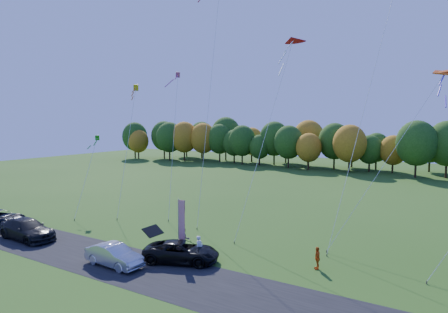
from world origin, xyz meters
The scene contains 18 objects.
ground centered at (0.00, 0.00, 0.00)m, with size 160.00×160.00×0.00m, color #264D14.
asphalt_strip centered at (0.00, -4.00, 0.01)m, with size 90.00×6.00×0.01m, color black.
tree_line centered at (0.00, 55.00, 0.00)m, with size 116.00×12.00×10.00m, color #1E4711, non-canonical shape.
black_suv centered at (1.07, -1.48, 0.75)m, with size 2.50×5.43×1.51m, color black.
silver_sedan centered at (-2.44, -4.61, 0.76)m, with size 1.60×4.60×1.52m, color #BABABF.
dark_truck_a centered at (-13.57, -4.18, 0.86)m, with size 2.40×5.91×1.72m, color black.
dark_truck_b centered at (-14.60, -3.82, 0.77)m, with size 1.81×4.49×1.53m, color black.
person_tailgate_a centered at (1.92, -0.48, 0.89)m, with size 0.65×0.43×1.79m, color white.
person_tailgate_b centered at (-0.11, 0.35, 0.93)m, with size 0.91×0.71×1.86m, color gray.
person_east centered at (9.84, 2.36, 0.78)m, with size 0.92×0.38×1.56m, color #DA5C14.
feather_flag centered at (-0.01, -0.15, 2.63)m, with size 0.56×0.18×4.29m.
kite_delta_blue centered at (-4.64, 10.77, 13.77)m, with size 5.05×10.71×28.31m.
kite_parafoil_orange centered at (11.62, 11.32, 15.74)m, with size 5.82×12.81×31.83m.
kite_delta_red centered at (3.04, 8.28, 9.40)m, with size 2.80×8.79×18.86m.
kite_parafoil_rainbow centered at (12.88, 9.49, 7.10)m, with size 8.67×7.58×14.56m.
kite_diamond_yellow centered at (-13.01, 7.11, 7.05)m, with size 2.69×5.82×14.52m.
kite_diamond_green centered at (-16.96, 4.91, 4.17)m, with size 3.50×6.27×8.71m.
kite_diamond_pink centered at (-8.73, 9.71, 7.76)m, with size 3.70×6.27×15.89m.
Camera 1 is at (18.52, -23.55, 10.28)m, focal length 32.00 mm.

